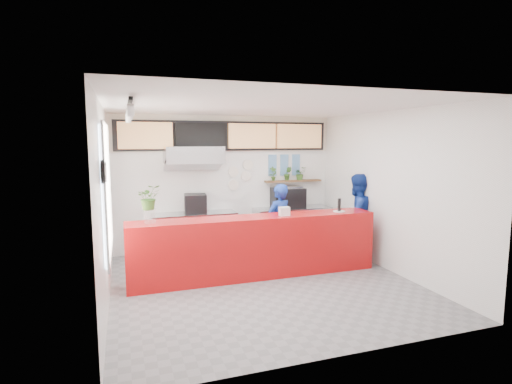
{
  "coord_description": "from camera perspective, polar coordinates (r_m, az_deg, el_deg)",
  "views": [
    {
      "loc": [
        -2.22,
        -6.24,
        2.43
      ],
      "look_at": [
        0.1,
        0.7,
        1.5
      ],
      "focal_mm": 28.0,
      "sensor_mm": 36.0,
      "label": 1
    }
  ],
  "objects": [
    {
      "name": "prep_bench",
      "position": [
        8.79,
        -8.75,
        -5.87
      ],
      "size": [
        1.8,
        0.6,
        0.9
      ],
      "primitive_type": "cube",
      "color": "#B2B5BA",
      "rests_on": "ground"
    },
    {
      "name": "menu_board_far_left",
      "position": [
        8.63,
        -15.51,
        7.78
      ],
      "size": [
        1.1,
        0.1,
        0.55
      ],
      "primitive_type": "cube",
      "color": "tan",
      "rests_on": "wall_back"
    },
    {
      "name": "panini_oven",
      "position": [
        8.67,
        -8.64,
        -1.65
      ],
      "size": [
        0.5,
        0.5,
        0.41
      ],
      "primitive_type": "cube",
      "rotation": [
        0.0,
        0.0,
        -0.1
      ],
      "color": "black",
      "rests_on": "prep_bench"
    },
    {
      "name": "extraction_hood",
      "position": [
        8.51,
        -8.91,
        5.27
      ],
      "size": [
        1.2,
        0.7,
        0.35
      ],
      "primitive_type": "cube",
      "color": "#B2B5BA",
      "rests_on": "ceiling"
    },
    {
      "name": "wall_clock_rim",
      "position": [
        5.36,
        -21.02,
        2.7
      ],
      "size": [
        0.05,
        0.3,
        0.3
      ],
      "primitive_type": "cylinder",
      "rotation": [
        0.0,
        1.57,
        0.0
      ],
      "color": "black",
      "rests_on": "wall_left"
    },
    {
      "name": "dec_plate_b",
      "position": [
        9.14,
        -1.44,
        2.34
      ],
      "size": [
        0.24,
        0.03,
        0.24
      ],
      "primitive_type": "cylinder",
      "rotation": [
        1.57,
        0.0,
        0.0
      ],
      "color": "silver",
      "rests_on": "wall_back"
    },
    {
      "name": "basil_vase",
      "position": [
        6.7,
        -15.03,
        -0.74
      ],
      "size": [
        0.41,
        0.36,
        0.41
      ],
      "primitive_type": "imported",
      "rotation": [
        0.0,
        0.0,
        0.12
      ],
      "color": "#335E20",
      "rests_on": "glass_vase"
    },
    {
      "name": "herb_a",
      "position": [
        9.28,
        2.47,
        2.64
      ],
      "size": [
        0.19,
        0.14,
        0.33
      ],
      "primitive_type": "imported",
      "rotation": [
        0.0,
        0.0,
        0.13
      ],
      "color": "#335E20",
      "rests_on": "herb_shelf"
    },
    {
      "name": "cream_band",
      "position": [
        9.01,
        -4.26,
        8.3
      ],
      "size": [
        5.0,
        0.02,
        0.8
      ],
      "primitive_type": "cube",
      "color": "beige",
      "rests_on": "wall_back"
    },
    {
      "name": "track_rail",
      "position": [
        6.26,
        -17.69,
        11.58
      ],
      "size": [
        0.05,
        2.4,
        0.04
      ],
      "primitive_type": "cube",
      "color": "black",
      "rests_on": "ceiling"
    },
    {
      "name": "wall_clock_face",
      "position": [
        5.36,
        -20.7,
        2.71
      ],
      "size": [
        0.02,
        0.26,
        0.26
      ],
      "primitive_type": "cylinder",
      "rotation": [
        0.0,
        1.57,
        0.0
      ],
      "color": "white",
      "rests_on": "wall_left"
    },
    {
      "name": "espresso_tray",
      "position": [
        9.24,
        4.6,
        0.67
      ],
      "size": [
        0.59,
        0.43,
        0.05
      ],
      "primitive_type": "cube",
      "rotation": [
        0.0,
        0.0,
        0.07
      ],
      "color": "#A4A8AB",
      "rests_on": "espresso_machine"
    },
    {
      "name": "napkin_holder",
      "position": [
        7.2,
        4.07,
        -2.77
      ],
      "size": [
        0.18,
        0.12,
        0.16
      ],
      "primitive_type": "cube",
      "rotation": [
        0.0,
        0.0,
        -0.01
      ],
      "color": "silver",
      "rests_on": "service_counter"
    },
    {
      "name": "window_pane",
      "position": [
        6.59,
        -20.54,
        0.42
      ],
      "size": [
        0.04,
        2.2,
        1.9
      ],
      "primitive_type": "cube",
      "color": "silver",
      "rests_on": "wall_left"
    },
    {
      "name": "staff_right",
      "position": [
        8.62,
        14.14,
        -3.32
      ],
      "size": [
        0.95,
        0.78,
        1.77
      ],
      "primitive_type": "imported",
      "rotation": [
        0.0,
        0.0,
        3.28
      ],
      "color": "navy",
      "rests_on": "ground"
    },
    {
      "name": "dec_plate_c",
      "position": [
        9.08,
        -3.25,
        1.03
      ],
      "size": [
        0.24,
        0.03,
        0.24
      ],
      "primitive_type": "cylinder",
      "rotation": [
        1.57,
        0.0,
        0.0
      ],
      "color": "silver",
      "rests_on": "wall_back"
    },
    {
      "name": "wall_right",
      "position": [
        7.88,
        18.48,
        0.09
      ],
      "size": [
        0.0,
        5.0,
        5.0
      ],
      "primitive_type": "plane",
      "rotation": [
        1.57,
        0.0,
        -1.57
      ],
      "color": "white",
      "rests_on": "ground"
    },
    {
      "name": "wall_back",
      "position": [
        9.07,
        -4.21,
        1.33
      ],
      "size": [
        5.0,
        0.0,
        5.0
      ],
      "primitive_type": "plane",
      "rotation": [
        1.57,
        0.0,
        0.0
      ],
      "color": "white",
      "rests_on": "ground"
    },
    {
      "name": "white_plate",
      "position": [
        7.75,
        11.78,
        -2.73
      ],
      "size": [
        0.23,
        0.23,
        0.02
      ],
      "primitive_type": "cylinder",
      "rotation": [
        0.0,
        0.0,
        0.04
      ],
      "color": "silver",
      "rests_on": "service_counter"
    },
    {
      "name": "dec_plate_a",
      "position": [
        9.05,
        -3.26,
        2.92
      ],
      "size": [
        0.24,
        0.03,
        0.24
      ],
      "primitive_type": "cylinder",
      "rotation": [
        1.57,
        0.0,
        0.0
      ],
      "color": "silver",
      "rests_on": "wall_back"
    },
    {
      "name": "glass_vase",
      "position": [
        6.75,
        -14.94,
        -3.32
      ],
      "size": [
        0.21,
        0.21,
        0.24
      ],
      "primitive_type": "cylinder",
      "rotation": [
        0.0,
        0.0,
        -0.09
      ],
      "color": "silver",
      "rests_on": "service_counter"
    },
    {
      "name": "ceiling",
      "position": [
        6.65,
        1.12,
        12.16
      ],
      "size": [
        5.0,
        5.0,
        0.0
      ],
      "primitive_type": "plane",
      "rotation": [
        3.14,
        0.0,
        0.0
      ],
      "color": "silver"
    },
    {
      "name": "herb_shelf",
      "position": [
        9.49,
        5.34,
        1.59
      ],
      "size": [
        1.4,
        0.18,
        0.04
      ],
      "primitive_type": "cube",
      "color": "brown",
      "rests_on": "wall_back"
    },
    {
      "name": "window_frame",
      "position": [
        6.59,
        -20.36,
        0.42
      ],
      "size": [
        0.03,
        2.3,
        2.0
      ],
      "primitive_type": "cube",
      "color": "#B2B5BA",
      "rests_on": "wall_left"
    },
    {
      "name": "photo_frame_d",
      "position": [
        9.36,
        2.35,
        3.07
      ],
      "size": [
        0.2,
        0.02,
        0.25
      ],
      "primitive_type": "cube",
      "color": "#598CBF",
      "rests_on": "wall_back"
    },
    {
      "name": "menu_board_mid_right",
      "position": [
        9.06,
        -0.56,
        8.0
      ],
      "size": [
        1.1,
        0.1,
        0.55
      ],
      "primitive_type": "cube",
      "color": "tan",
      "rests_on": "wall_back"
    },
    {
      "name": "soffit",
      "position": [
        8.98,
        -4.21,
        7.99
      ],
      "size": [
        4.8,
        0.04,
        0.65
      ],
      "primitive_type": "cube",
      "color": "black",
      "rests_on": "wall_back"
    },
    {
      "name": "herb_b",
      "position": [
        9.42,
        4.56,
        2.66
      ],
      "size": [
        0.22,
        0.2,
        0.32
      ],
      "primitive_type": "imported",
      "rotation": [
        0.0,
        0.0,
        -0.4
      ],
      "color": "#335E20",
      "rests_on": "herb_shelf"
    },
    {
      "name": "staff_center",
      "position": [
        7.89,
        3.28,
        -4.67
      ],
      "size": [
        0.69,
        0.58,
        1.61
      ],
      "primitive_type": "imported",
      "rotation": [
        0.0,
        0.0,
        3.54
      ],
      "color": "navy",
      "rests_on": "ground"
    },
    {
      "name": "menu_board_mid_left",
      "position": [
        8.77,
        -7.85,
        7.96
      ],
      "size": [
        1.1,
        0.1,
        0.55
      ],
      "primitive_type": "cube",
      "color": "black",
      "rests_on": "wall_back"
    },
    {
      "name": "service_counter",
      "position": [
        7.25,
        0.0,
        -7.79
      ],
      "size": [
        4.5,
        0.6,
        1.1
      ],
      "primitive_type": "cube",
      "color": "#AC0C0D",
      "rests_on": "ground"
    },
    {
      "name": "herb_c",
      "position": [
        9.55,
        6.29,
        2.65
      ],
      "size": [
        0.32,
        0.3,
        0.31
      ],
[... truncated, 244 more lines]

